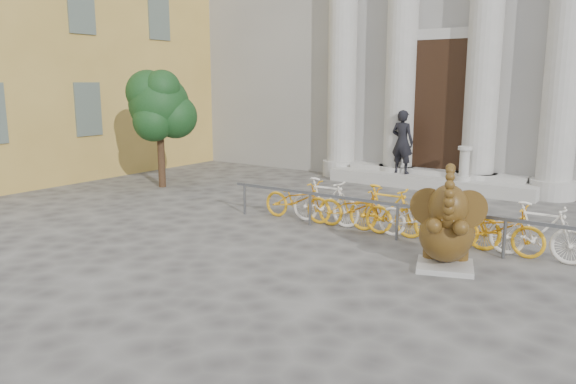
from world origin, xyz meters
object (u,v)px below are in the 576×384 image
Objects in this scene: bike_rack at (402,212)px; pedestrian at (402,142)px; elephant_statue at (447,231)px; tree at (159,106)px.

pedestrian is (-2.33, 5.27, 0.79)m from bike_rack.
tree is at bearing 146.36° from elephant_statue.
tree is 7.09m from pedestrian.
pedestrian reaches higher than bike_rack.
pedestrian is (5.57, 4.26, -1.05)m from tree.
tree is at bearing 172.72° from bike_rack.
elephant_statue is 0.96× the size of pedestrian.
elephant_statue reaches higher than bike_rack.
bike_rack is at bearing 119.32° from pedestrian.
bike_rack is at bearing 115.59° from elephant_statue.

